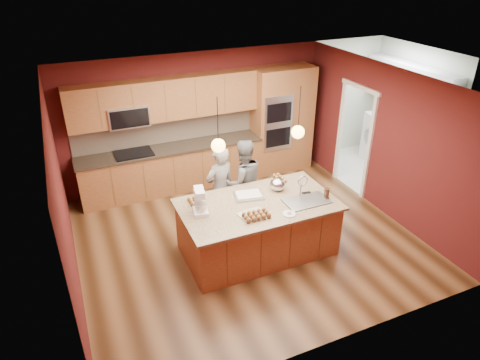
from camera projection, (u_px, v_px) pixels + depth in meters
name	position (u px, v px, depth m)	size (l,w,h in m)	color
floor	(246.00, 237.00, 7.43)	(5.50, 5.50, 0.00)	#432813
ceiling	(247.00, 84.00, 6.16)	(5.50, 5.50, 0.00)	white
wall_back	(196.00, 118.00, 8.82)	(5.50, 5.50, 0.00)	#531817
wall_front	(338.00, 259.00, 4.78)	(5.50, 5.50, 0.00)	#531817
wall_left	(63.00, 204.00, 5.83)	(5.00, 5.00, 0.00)	#531817
wall_right	(384.00, 141.00, 7.77)	(5.00, 5.00, 0.00)	#531817
cabinet_run	(169.00, 144.00, 8.55)	(3.74, 0.64, 2.30)	brown
oven_column	(282.00, 120.00, 9.32)	(1.30, 0.62, 2.30)	brown
doorway_trim	(354.00, 141.00, 8.55)	(0.08, 1.11, 2.20)	white
laundry_room	(410.00, 83.00, 9.02)	(2.60, 2.70, 2.70)	silver
pendant_left	(218.00, 145.00, 5.95)	(0.20, 0.20, 0.80)	black
pendant_right	(298.00, 132.00, 6.40)	(0.20, 0.20, 0.80)	black
island	(258.00, 227.00, 6.90)	(2.46, 1.38, 1.28)	brown
person_left	(220.00, 188.00, 7.42)	(0.56, 0.37, 1.53)	black
person_right	(243.00, 182.00, 7.56)	(0.77, 0.60, 1.58)	gray
stand_mixer	(200.00, 203.00, 6.37)	(0.26, 0.33, 0.41)	white
sheet_cake	(249.00, 195.00, 6.87)	(0.51, 0.42, 0.05)	#B7BABF
cooling_rack	(253.00, 214.00, 6.39)	(0.40, 0.29, 0.02)	#BBBEC2
mixing_bowl	(278.00, 184.00, 7.02)	(0.26, 0.26, 0.22)	silver
plate	(289.00, 214.00, 6.41)	(0.20, 0.20, 0.01)	silver
tumbler	(327.00, 193.00, 6.81)	(0.08, 0.08, 0.17)	#3B2114
phone	(307.00, 193.00, 6.97)	(0.14, 0.08, 0.01)	black
cupcakes_left	(193.00, 201.00, 6.69)	(0.16, 0.24, 0.07)	#AF7537
cupcakes_rack	(256.00, 215.00, 6.30)	(0.41, 0.25, 0.07)	#AF7537
cupcakes_right	(279.00, 178.00, 7.36)	(0.16, 0.32, 0.07)	#AF7537
washer	(403.00, 152.00, 9.38)	(0.64, 0.66, 1.03)	white
dryer	(382.00, 138.00, 9.96)	(0.69, 0.71, 1.11)	white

